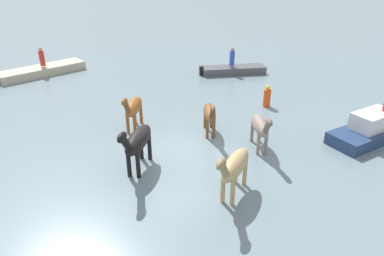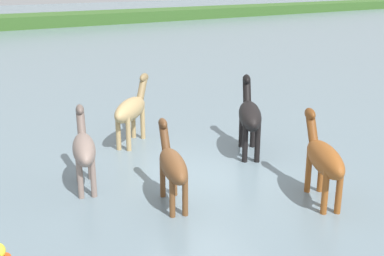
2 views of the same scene
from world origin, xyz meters
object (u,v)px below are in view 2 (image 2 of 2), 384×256
(horse_gray_outer, at_px, (172,165))
(horse_dun_straggler, at_px, (324,158))
(horse_mid_herd, at_px, (84,148))
(horse_chestnut_trailing, at_px, (250,115))
(horse_pinto_flank, at_px, (131,109))

(horse_gray_outer, distance_m, horse_dun_straggler, 3.33)
(horse_dun_straggler, bearing_deg, horse_mid_herd, 77.48)
(horse_chestnut_trailing, bearing_deg, horse_pinto_flank, 76.73)
(horse_pinto_flank, xyz_separation_m, horse_mid_herd, (-2.46, -2.20, -0.09))
(horse_gray_outer, bearing_deg, horse_pinto_flank, 3.86)
(horse_pinto_flank, height_order, horse_dun_straggler, horse_pinto_flank)
(horse_chestnut_trailing, distance_m, horse_mid_herd, 4.78)
(horse_chestnut_trailing, height_order, horse_pinto_flank, horse_chestnut_trailing)
(horse_gray_outer, height_order, horse_dun_straggler, horse_dun_straggler)
(horse_chestnut_trailing, height_order, horse_gray_outer, horse_chestnut_trailing)
(horse_chestnut_trailing, xyz_separation_m, horse_dun_straggler, (-0.74, -3.26, -0.10))
(horse_dun_straggler, distance_m, horse_mid_herd, 5.49)
(horse_gray_outer, height_order, horse_pinto_flank, horse_pinto_flank)
(horse_pinto_flank, bearing_deg, horse_chestnut_trailing, -89.24)
(horse_chestnut_trailing, bearing_deg, horse_gray_outer, 149.11)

